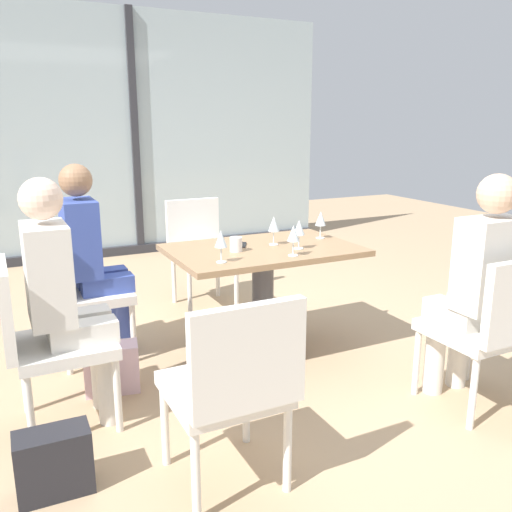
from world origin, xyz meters
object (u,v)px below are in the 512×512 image
object	(u,v)px
chair_near_window	(200,246)
wine_glass_2	(293,234)
cell_phone_on_table	(240,245)
chair_side_end	(43,335)
coffee_cup	(236,244)
chair_front_left	(232,382)
wine_glass_1	(321,219)
person_far_left	(91,253)
person_side_end	(63,292)
wine_glass_0	(299,228)
chair_front_right	(491,323)
handbag_1	(54,463)
dining_table_main	(263,279)
wine_glass_4	(221,240)
person_front_right	(478,280)
wine_glass_3	(274,225)
chair_far_left	(76,286)
handbag_0	(112,368)

from	to	relation	value
chair_near_window	wine_glass_2	distance (m)	1.49
cell_phone_on_table	wine_glass_2	bearing A→B (deg)	-38.80
chair_side_end	coffee_cup	xyz separation A→B (m)	(1.16, 0.28, 0.28)
chair_front_left	wine_glass_1	size ratio (longest dim) A/B	4.70
person_far_left	cell_phone_on_table	bearing A→B (deg)	-21.64
chair_near_window	person_side_end	world-z (taller)	person_side_end
chair_side_end	wine_glass_0	world-z (taller)	wine_glass_0
chair_front_right	handbag_1	xyz separation A→B (m)	(-2.13, 0.32, -0.36)
person_side_end	dining_table_main	bearing A→B (deg)	13.72
chair_side_end	wine_glass_4	distance (m)	1.04
wine_glass_2	coffee_cup	size ratio (longest dim) A/B	2.06
chair_front_left	person_front_right	world-z (taller)	person_front_right
wine_glass_0	coffee_cup	world-z (taller)	wine_glass_0
wine_glass_1	person_far_left	bearing A→B (deg)	165.03
wine_glass_1	coffee_cup	xyz separation A→B (m)	(-0.67, -0.10, -0.09)
chair_front_left	wine_glass_3	distance (m)	1.50
wine_glass_3	cell_phone_on_table	size ratio (longest dim) A/B	1.28
chair_side_end	coffee_cup	distance (m)	1.22
chair_front_left	wine_glass_2	world-z (taller)	wine_glass_2
coffee_cup	person_far_left	bearing A→B (deg)	148.26
chair_far_left	wine_glass_4	xyz separation A→B (m)	(0.71, -0.69, 0.37)
wine_glass_3	chair_front_right	bearing A→B (deg)	-62.09
chair_far_left	coffee_cup	distance (m)	1.05
wine_glass_2	chair_near_window	bearing A→B (deg)	92.34
dining_table_main	wine_glass_3	distance (m)	0.35
wine_glass_1	wine_glass_4	distance (m)	0.91
chair_front_left	coffee_cup	size ratio (longest dim) A/B	9.67
chair_front_left	handbag_0	world-z (taller)	chair_front_left
handbag_0	person_front_right	bearing A→B (deg)	-18.65
coffee_cup	chair_near_window	bearing A→B (deg)	80.50
person_side_end	wine_glass_2	xyz separation A→B (m)	(1.31, 0.03, 0.16)
person_far_left	person_side_end	distance (m)	0.81
coffee_cup	cell_phone_on_table	size ratio (longest dim) A/B	0.62
chair_far_left	wine_glass_0	distance (m)	1.45
chair_front_right	chair_front_left	xyz separation A→B (m)	(-1.46, 0.00, 0.00)
dining_table_main	wine_glass_3	xyz separation A→B (m)	(0.09, 0.03, 0.34)
coffee_cup	chair_front_left	bearing A→B (deg)	-114.93
handbag_0	handbag_1	xyz separation A→B (m)	(-0.40, -0.78, 0.00)
coffee_cup	wine_glass_4	bearing A→B (deg)	-132.04
chair_near_window	wine_glass_0	bearing A→B (deg)	-82.11
chair_front_right	wine_glass_0	size ratio (longest dim) A/B	4.70
chair_far_left	handbag_1	bearing A→B (deg)	-103.16
person_front_right	coffee_cup	size ratio (longest dim) A/B	14.00
dining_table_main	chair_front_left	xyz separation A→B (m)	(-0.73, -1.17, -0.03)
dining_table_main	person_far_left	world-z (taller)	person_far_left
chair_front_left	handbag_1	size ratio (longest dim) A/B	2.90
chair_front_left	person_front_right	size ratio (longest dim) A/B	0.69
chair_side_end	handbag_0	size ratio (longest dim) A/B	2.90
person_front_right	coffee_cup	xyz separation A→B (m)	(-0.93, 1.03, 0.08)
chair_front_left	chair_front_right	bearing A→B (deg)	0.00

